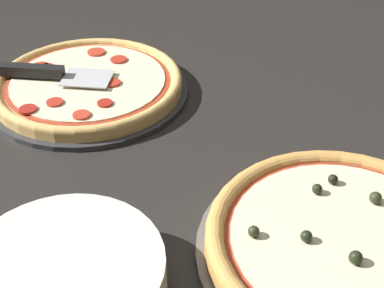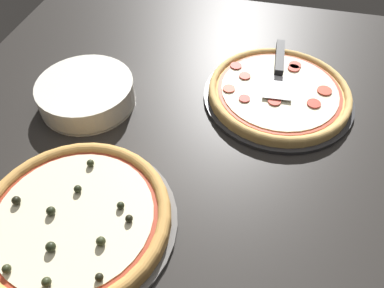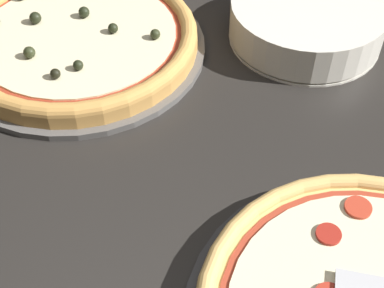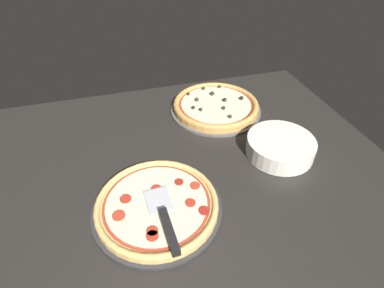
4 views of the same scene
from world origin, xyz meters
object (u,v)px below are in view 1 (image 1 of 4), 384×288
pizza_front (88,83)px  serving_spatula (39,72)px  pizza_back (347,241)px  plate_stack (65,281)px

pizza_front → serving_spatula: bearing=-83.3°
pizza_front → pizza_back: size_ratio=0.98×
serving_spatula → plate_stack: size_ratio=0.98×
pizza_front → pizza_back: 57.50cm
pizza_back → plate_stack: bearing=-69.5°
pizza_back → plate_stack: (12.38, -33.18, 0.50)cm
pizza_front → plate_stack: plate_stack is taller
pizza_back → serving_spatula: size_ratio=1.56×
serving_spatula → pizza_front: bearing=96.7°
pizza_front → pizza_back: pizza_back is taller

